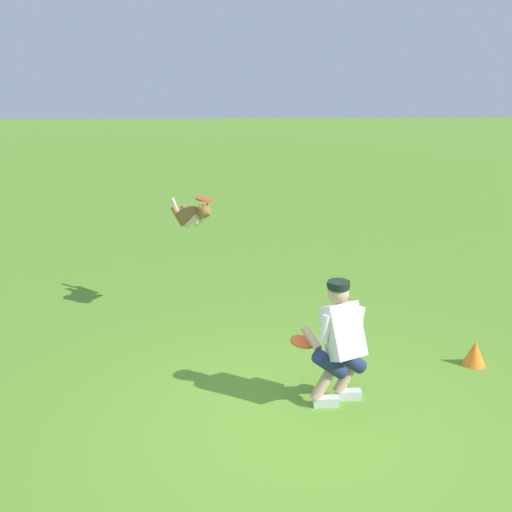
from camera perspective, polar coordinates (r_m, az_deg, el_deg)
ground_plane at (r=6.33m, az=3.32°, el=-15.02°), size 60.00×60.00×0.00m
person at (r=6.45m, az=7.48°, el=-7.41°), size 0.70×0.52×1.29m
dog at (r=8.58m, az=-5.75°, el=3.60°), size 0.62×0.88×0.45m
frisbee_flying at (r=8.30m, az=-4.63°, el=5.03°), size 0.26×0.26×0.07m
frisbee_held at (r=6.59m, az=4.19°, el=-7.59°), size 0.27×0.27×0.07m
training_cone at (r=7.80m, az=18.84°, el=-8.15°), size 0.26×0.26×0.29m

